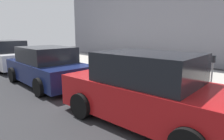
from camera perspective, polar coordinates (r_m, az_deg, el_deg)
name	(u,v)px	position (r m, az deg, el deg)	size (l,w,h in m)	color
ground_plane	(101,82)	(8.49, -3.34, -3.47)	(40.00, 40.00, 0.00)	#28282B
sidewalk_curb	(136,72)	(10.26, 7.10, -0.61)	(18.00, 5.00, 0.14)	#ADA89E
suitcase_black_0	(178,80)	(7.12, 18.87, -2.70)	(0.49, 0.21, 0.78)	black
suitcase_silver_1	(164,77)	(7.32, 15.05, -2.08)	(0.40, 0.22, 0.99)	#9EA0A8
suitcase_olive_2	(154,77)	(7.65, 12.15, -2.08)	(0.42, 0.24, 0.88)	#59601E
suitcase_maroon_3	(140,75)	(7.82, 8.25, -1.39)	(0.51, 0.25, 0.90)	maroon
suitcase_navy_4	(131,71)	(8.25, 5.53, -0.34)	(0.50, 0.21, 1.00)	navy
suitcase_red_5	(120,70)	(8.57, 2.43, 0.12)	(0.47, 0.21, 0.78)	red
suitcase_teal_6	(113,68)	(8.93, 0.32, 0.71)	(0.36, 0.20, 1.09)	#0F606B
fire_hydrant	(101,66)	(9.45, -3.26, 1.27)	(0.39, 0.21, 0.74)	red
bollard_post	(90,63)	(9.86, -6.56, 1.91)	(0.13, 0.13, 0.87)	#333338
parking_meter	(212,69)	(6.86, 27.39, 0.13)	(0.12, 0.09, 1.27)	slate
parked_car_red_0	(147,90)	(4.64, 10.31, -5.92)	(4.38, 2.21, 1.66)	#AD1619
parked_car_navy_1	(47,67)	(8.40, -18.55, 0.89)	(4.34, 2.17, 1.54)	#141E4C
parked_car_white_2	(5,55)	(13.23, -28.85, 3.78)	(4.64, 2.23, 1.66)	silver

